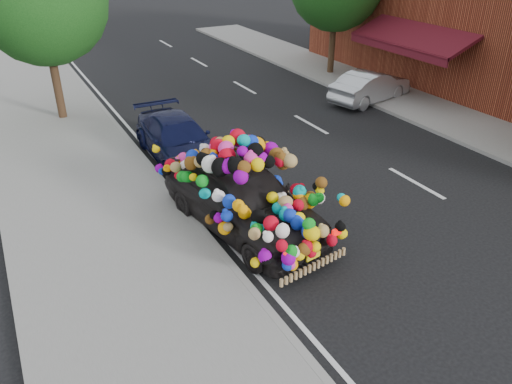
{
  "coord_description": "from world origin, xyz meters",
  "views": [
    {
      "loc": [
        -5.72,
        -8.36,
        6.05
      ],
      "look_at": [
        -1.2,
        0.05,
        0.92
      ],
      "focal_mm": 35.0,
      "sensor_mm": 36.0,
      "label": 1
    }
  ],
  "objects": [
    {
      "name": "lane_markings",
      "position": [
        3.6,
        0.0,
        0.01
      ],
      "size": [
        6.0,
        50.0,
        0.01
      ],
      "primitive_type": null,
      "color": "silver",
      "rests_on": "ground"
    },
    {
      "name": "kerb",
      "position": [
        -2.35,
        0.0,
        0.07
      ],
      "size": [
        0.15,
        60.0,
        0.13
      ],
      "primitive_type": "cube",
      "color": "gray",
      "rests_on": "ground"
    },
    {
      "name": "sidewalk",
      "position": [
        -4.3,
        0.0,
        0.06
      ],
      "size": [
        4.0,
        60.0,
        0.12
      ],
      "primitive_type": "cube",
      "color": "gray",
      "rests_on": "ground"
    },
    {
      "name": "silver_hatchback",
      "position": [
        7.0,
        6.05,
        0.59
      ],
      "size": [
        3.79,
        2.03,
        1.18
      ],
      "primitive_type": "imported",
      "rotation": [
        0.0,
        0.0,
        1.8
      ],
      "color": "#B2B4B9",
      "rests_on": "ground"
    },
    {
      "name": "navy_sedan",
      "position": [
        -1.37,
        4.5,
        0.6
      ],
      "size": [
        1.73,
        4.15,
        1.2
      ],
      "primitive_type": "imported",
      "rotation": [
        0.0,
        0.0,
        -0.01
      ],
      "color": "black",
      "rests_on": "ground"
    },
    {
      "name": "footpath_far",
      "position": [
        8.2,
        3.0,
        0.06
      ],
      "size": [
        3.0,
        40.0,
        0.12
      ],
      "primitive_type": "cube",
      "color": "gray",
      "rests_on": "ground"
    },
    {
      "name": "plush_art_car",
      "position": [
        -1.44,
        0.24,
        1.12
      ],
      "size": [
        2.9,
        5.0,
        2.19
      ],
      "rotation": [
        0.0,
        0.0,
        0.16
      ],
      "color": "black",
      "rests_on": "ground"
    },
    {
      "name": "ground",
      "position": [
        0.0,
        0.0,
        0.0
      ],
      "size": [
        100.0,
        100.0,
        0.0
      ],
      "primitive_type": "plane",
      "color": "black",
      "rests_on": "ground"
    }
  ]
}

